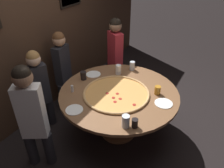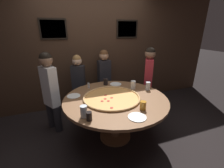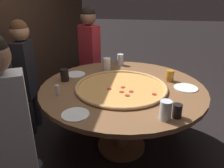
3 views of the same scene
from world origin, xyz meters
name	(u,v)px [view 2 (image 2 of 3)]	position (x,y,z in m)	size (l,w,h in m)	color
ground_plane	(115,136)	(0.00, 0.00, 0.00)	(24.00, 24.00, 0.00)	black
back_wall	(94,50)	(0.00, 1.41, 1.30)	(6.40, 0.08, 2.60)	#3D281C
dining_table	(116,105)	(0.00, 0.00, 0.61)	(1.61, 1.61, 0.74)	brown
giant_pizza	(112,97)	(-0.06, 0.01, 0.75)	(0.89, 0.89, 0.03)	#E0994C
drink_cup_by_shaker	(143,106)	(0.21, -0.47, 0.80)	(0.08, 0.08, 0.12)	#BC7A23
drink_cup_near_left	(148,86)	(0.65, 0.11, 0.81)	(0.08, 0.08, 0.14)	silver
drink_cup_near_right	(106,82)	(0.03, 0.61, 0.80)	(0.09, 0.09, 0.13)	black
drink_cup_far_right	(84,111)	(-0.56, -0.38, 0.81)	(0.09, 0.09, 0.15)	silver
drink_cup_far_left	(89,116)	(-0.51, -0.47, 0.79)	(0.07, 0.07, 0.11)	black
drink_cup_beside_pizza	(133,85)	(0.43, 0.24, 0.81)	(0.08, 0.08, 0.15)	white
white_plate_left_side	(116,84)	(0.22, 0.56, 0.74)	(0.22, 0.22, 0.01)	white
white_plate_far_back	(137,117)	(0.05, -0.61, 0.74)	(0.23, 0.23, 0.01)	white
white_plate_near_front	(74,96)	(-0.61, 0.28, 0.74)	(0.21, 0.21, 0.01)	white
condiment_shaker	(89,86)	(-0.31, 0.54, 0.79)	(0.04, 0.04, 0.10)	silver
diner_far_left	(79,81)	(-0.43, 1.05, 0.72)	(0.34, 0.23, 1.27)	#232328
diner_centre_back	(148,77)	(0.97, 0.60, 0.80)	(0.30, 0.37, 1.42)	#232328
diner_far_right	(50,88)	(-0.97, 0.60, 0.80)	(0.30, 0.37, 1.42)	#232328
diner_side_right	(104,76)	(0.16, 1.13, 0.76)	(0.34, 0.20, 1.34)	#232328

